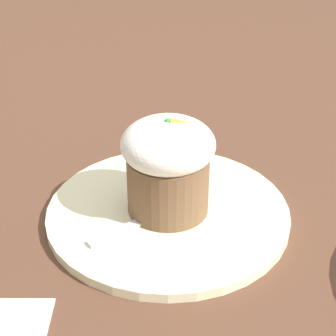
% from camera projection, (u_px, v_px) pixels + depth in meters
% --- Properties ---
extents(ground_plane, '(4.00, 4.00, 0.00)m').
position_uv_depth(ground_plane, '(166.00, 217.00, 0.58)').
color(ground_plane, '#513323').
extents(dessert_plate, '(0.25, 0.25, 0.01)m').
position_uv_depth(dessert_plate, '(166.00, 213.00, 0.58)').
color(dessert_plate, beige).
rests_on(dessert_plate, ground_plane).
extents(carrot_cake, '(0.09, 0.09, 0.10)m').
position_uv_depth(carrot_cake, '(168.00, 163.00, 0.55)').
color(carrot_cake, brown).
rests_on(carrot_cake, dessert_plate).
extents(spoon, '(0.10, 0.09, 0.01)m').
position_uv_depth(spoon, '(154.00, 214.00, 0.57)').
color(spoon, silver).
rests_on(spoon, dessert_plate).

